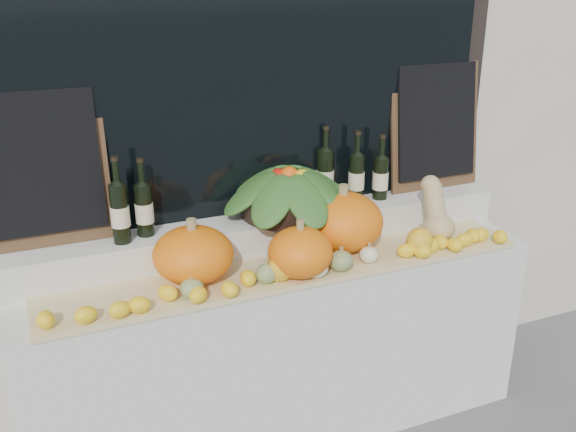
{
  "coord_description": "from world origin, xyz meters",
  "views": [
    {
      "loc": [
        -0.98,
        -0.84,
        2.09
      ],
      "look_at": [
        0.0,
        1.45,
        1.12
      ],
      "focal_mm": 40.0,
      "sensor_mm": 36.0,
      "label": 1
    }
  ],
  "objects_px": {
    "pumpkin_left": "(193,255)",
    "wine_bottle_tall": "(325,176)",
    "pumpkin_right": "(342,222)",
    "butternut_squash": "(436,215)",
    "produce_bowl": "(289,191)"
  },
  "relations": [
    {
      "from": "pumpkin_left",
      "to": "pumpkin_right",
      "type": "height_order",
      "value": "pumpkin_right"
    },
    {
      "from": "butternut_squash",
      "to": "produce_bowl",
      "type": "relative_size",
      "value": 0.44
    },
    {
      "from": "pumpkin_left",
      "to": "butternut_squash",
      "type": "height_order",
      "value": "butternut_squash"
    },
    {
      "from": "pumpkin_right",
      "to": "butternut_squash",
      "type": "relative_size",
      "value": 1.24
    },
    {
      "from": "pumpkin_right",
      "to": "wine_bottle_tall",
      "type": "distance_m",
      "value": 0.29
    },
    {
      "from": "butternut_squash",
      "to": "wine_bottle_tall",
      "type": "xyz_separation_m",
      "value": [
        -0.42,
        0.32,
        0.15
      ]
    },
    {
      "from": "wine_bottle_tall",
      "to": "butternut_squash",
      "type": "bearing_deg",
      "value": -37.72
    },
    {
      "from": "wine_bottle_tall",
      "to": "produce_bowl",
      "type": "bearing_deg",
      "value": -160.07
    },
    {
      "from": "pumpkin_left",
      "to": "butternut_squash",
      "type": "relative_size",
      "value": 1.12
    },
    {
      "from": "butternut_squash",
      "to": "produce_bowl",
      "type": "bearing_deg",
      "value": 159.11
    },
    {
      "from": "pumpkin_left",
      "to": "wine_bottle_tall",
      "type": "distance_m",
      "value": 0.8
    },
    {
      "from": "pumpkin_right",
      "to": "produce_bowl",
      "type": "xyz_separation_m",
      "value": [
        -0.19,
        0.17,
        0.11
      ]
    },
    {
      "from": "pumpkin_left",
      "to": "produce_bowl",
      "type": "height_order",
      "value": "produce_bowl"
    },
    {
      "from": "wine_bottle_tall",
      "to": "pumpkin_right",
      "type": "bearing_deg",
      "value": -97.67
    },
    {
      "from": "butternut_squash",
      "to": "wine_bottle_tall",
      "type": "distance_m",
      "value": 0.55
    }
  ]
}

